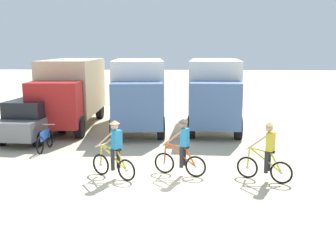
# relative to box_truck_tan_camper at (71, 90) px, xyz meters

# --- Properties ---
(ground_plane) EXTENTS (120.00, 120.00, 0.00)m
(ground_plane) POSITION_rel_box_truck_tan_camper_xyz_m (4.93, -8.78, -1.87)
(ground_plane) COLOR beige
(box_truck_tan_camper) EXTENTS (2.62, 6.83, 3.35)m
(box_truck_tan_camper) POSITION_rel_box_truck_tan_camper_xyz_m (0.00, 0.00, 0.00)
(box_truck_tan_camper) COLOR #CCB78E
(box_truck_tan_camper) RESTS_ON ground
(box_truck_avon_van) EXTENTS (3.02, 6.95, 3.35)m
(box_truck_avon_van) POSITION_rel_box_truck_tan_camper_xyz_m (3.45, -0.16, 0.00)
(box_truck_avon_van) COLOR white
(box_truck_avon_van) RESTS_ON ground
(box_truck_white_box) EXTENTS (2.69, 6.86, 3.35)m
(box_truck_white_box) POSITION_rel_box_truck_tan_camper_xyz_m (7.24, 0.18, 0.00)
(box_truck_white_box) COLOR white
(box_truck_white_box) RESTS_ON ground
(sedan_parked) EXTENTS (2.07, 4.32, 1.76)m
(sedan_parked) POSITION_rel_box_truck_tan_camper_xyz_m (-0.83, -3.07, -0.99)
(sedan_parked) COLOR slate
(sedan_parked) RESTS_ON ground
(cyclist_orange_shirt) EXTENTS (1.51, 0.95, 1.82)m
(cyclist_orange_shirt) POSITION_rel_box_truck_tan_camper_xyz_m (3.68, -8.15, -1.03)
(cyclist_orange_shirt) COLOR black
(cyclist_orange_shirt) RESTS_ON ground
(cyclist_cowboy_hat) EXTENTS (1.65, 0.72, 1.82)m
(cyclist_cowboy_hat) POSITION_rel_box_truck_tan_camper_xyz_m (5.73, -7.77, -1.03)
(cyclist_cowboy_hat) COLOR black
(cyclist_cowboy_hat) RESTS_ON ground
(cyclist_near_camera) EXTENTS (1.56, 0.89, 1.82)m
(cyclist_near_camera) POSITION_rel_box_truck_tan_camper_xyz_m (8.28, -8.20, -1.03)
(cyclist_near_camera) COLOR black
(cyclist_near_camera) RESTS_ON ground
(bicycle_spare) EXTENTS (0.50, 1.73, 0.97)m
(bicycle_spare) POSITION_rel_box_truck_tan_camper_xyz_m (0.36, -4.94, -1.48)
(bicycle_spare) COLOR black
(bicycle_spare) RESTS_ON ground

